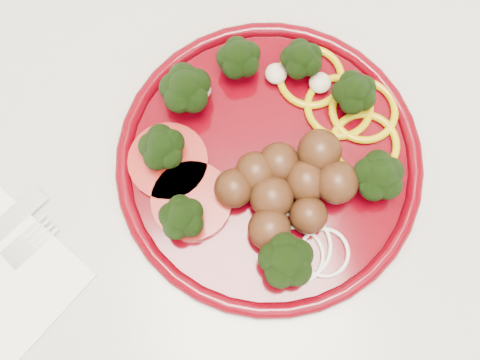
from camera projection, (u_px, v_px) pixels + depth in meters
name	position (u px, v px, depth m)	size (l,w,h in m)	color
counter	(360.00, 211.00, 0.98)	(2.40, 0.60, 0.90)	beige
plate	(270.00, 159.00, 0.52)	(0.27, 0.27, 0.06)	#4C0008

